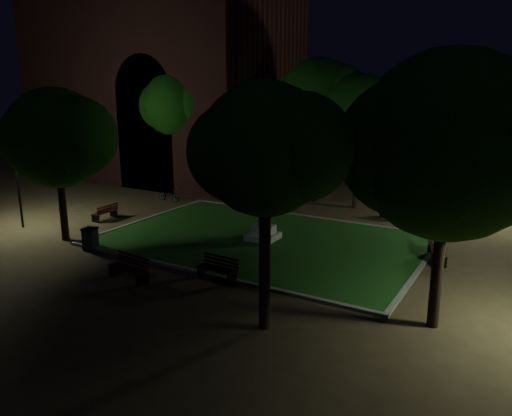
{
  "coord_description": "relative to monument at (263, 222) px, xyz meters",
  "views": [
    {
      "loc": [
        11.53,
        -18.44,
        7.63
      ],
      "look_at": [
        0.19,
        1.0,
        1.91
      ],
      "focal_mm": 35.0,
      "sensor_mm": 36.0,
      "label": 1
    }
  ],
  "objects": [
    {
      "name": "bicycle",
      "position": [
        -9.51,
        4.3,
        -0.53
      ],
      "size": [
        1.66,
        0.69,
        0.85
      ],
      "primitive_type": "imported",
      "rotation": [
        0.0,
        0.0,
        1.65
      ],
      "color": "black",
      "rests_on": "ground"
    },
    {
      "name": "lawn",
      "position": [
        0.0,
        0.0,
        -0.92
      ],
      "size": [
        15.0,
        10.0,
        0.08
      ],
      "primitive_type": "cube",
      "color": "#1E4D17",
      "rests_on": "ground"
    },
    {
      "name": "tree_east",
      "position": [
        9.19,
        -4.97,
        4.85
      ],
      "size": [
        6.97,
        5.69,
        8.65
      ],
      "color": "black",
      "rests_on": "ground"
    },
    {
      "name": "tree_nw",
      "position": [
        -10.79,
        7.36,
        5.15
      ],
      "size": [
        5.96,
        4.87,
        8.54
      ],
      "color": "black",
      "rests_on": "ground"
    },
    {
      "name": "lamppost_nw",
      "position": [
        -12.36,
        6.94,
        2.05
      ],
      "size": [
        1.18,
        0.28,
        4.28
      ],
      "color": "black",
      "rests_on": "ground"
    },
    {
      "name": "bench_left_side",
      "position": [
        -9.63,
        -1.14,
        -0.54
      ],
      "size": [
        0.62,
        1.62,
        0.88
      ],
      "rotation": [
        0.0,
        0.0,
        -1.53
      ],
      "color": "black",
      "rests_on": "ground"
    },
    {
      "name": "monument",
      "position": [
        0.0,
        0.0,
        0.0
      ],
      "size": [
        1.4,
        1.4,
        3.2
      ],
      "color": "#A9A29A",
      "rests_on": "lawn"
    },
    {
      "name": "tree_far_north",
      "position": [
        -1.01,
        8.9,
        5.76
      ],
      "size": [
        5.91,
        4.82,
        9.13
      ],
      "color": "black",
      "rests_on": "ground"
    },
    {
      "name": "building_main",
      "position": [
        -15.86,
        11.79,
        6.42
      ],
      "size": [
        20.0,
        12.0,
        15.0
      ],
      "color": "#461D1C",
      "rests_on": "ground"
    },
    {
      "name": "bench_near_left",
      "position": [
        -2.08,
        -7.0,
        -0.49
      ],
      "size": [
        1.87,
        0.82,
        1.0
      ],
      "rotation": [
        0.0,
        0.0,
        -0.1
      ],
      "color": "black",
      "rests_on": "ground"
    },
    {
      "name": "bench_far_side",
      "position": [
        4.42,
        7.17,
        -0.58
      ],
      "size": [
        1.5,
        0.62,
        0.81
      ],
      "rotation": [
        0.0,
        0.0,
        3.06
      ],
      "color": "black",
      "rests_on": "ground"
    },
    {
      "name": "ground",
      "position": [
        0.0,
        -2.0,
        -0.96
      ],
      "size": [
        80.0,
        80.0,
        0.0
      ],
      "primitive_type": "plane",
      "color": "#493623"
    },
    {
      "name": "tree_north_er",
      "position": [
        1.81,
        8.65,
        4.55
      ],
      "size": [
        6.4,
        5.23,
        8.13
      ],
      "color": "black",
      "rests_on": "ground"
    },
    {
      "name": "lawn_kerb",
      "position": [
        0.0,
        0.0,
        -0.9
      ],
      "size": [
        15.4,
        10.4,
        0.12
      ],
      "color": "slate",
      "rests_on": "ground"
    },
    {
      "name": "lamppost_ne",
      "position": [
        9.85,
        9.74,
        2.1
      ],
      "size": [
        1.18,
        0.28,
        4.35
      ],
      "color": "black",
      "rests_on": "ground"
    },
    {
      "name": "bench_near_right",
      "position": [
        0.9,
        -5.19,
        -0.52
      ],
      "size": [
        1.72,
        0.68,
        0.93
      ],
      "rotation": [
        0.0,
        0.0,
        -0.05
      ],
      "color": "black",
      "rests_on": "ground"
    },
    {
      "name": "tree_se",
      "position": [
        4.55,
        -7.78,
        4.75
      ],
      "size": [
        4.89,
        3.99,
        7.71
      ],
      "color": "black",
      "rests_on": "ground"
    },
    {
      "name": "tree_north_wl",
      "position": [
        -5.49,
        8.87,
        4.97
      ],
      "size": [
        4.7,
        3.84,
        7.86
      ],
      "color": "black",
      "rests_on": "ground"
    },
    {
      "name": "tree_west",
      "position": [
        -8.46,
        -4.78,
        4.09
      ],
      "size": [
        5.83,
        4.76,
        7.43
      ],
      "color": "black",
      "rests_on": "ground"
    },
    {
      "name": "bench_right_side",
      "position": [
        7.92,
        1.31,
        -0.49
      ],
      "size": [
        1.14,
        1.92,
        0.99
      ],
      "rotation": [
        0.0,
        0.0,
        1.87
      ],
      "color": "black",
      "rests_on": "ground"
    },
    {
      "name": "trash_bin",
      "position": [
        -6.29,
        -5.21,
        -0.43
      ],
      "size": [
        0.73,
        0.73,
        1.05
      ],
      "color": "black",
      "rests_on": "ground"
    },
    {
      "name": "lamppost_sw",
      "position": [
        -12.38,
        -4.45,
        2.28
      ],
      "size": [
        1.18,
        0.28,
        4.65
      ],
      "color": "black",
      "rests_on": "ground"
    }
  ]
}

